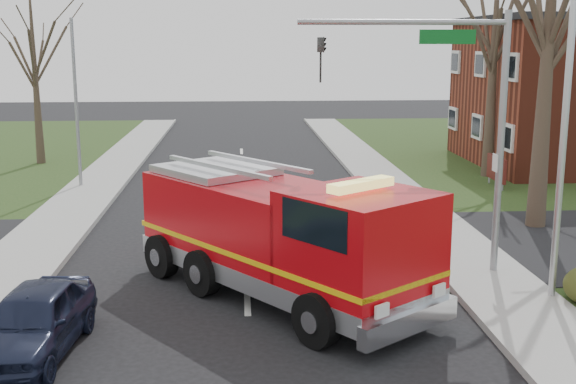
{
  "coord_description": "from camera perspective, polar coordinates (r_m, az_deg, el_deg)",
  "views": [
    {
      "loc": [
        -0.15,
        -16.27,
        6.01
      ],
      "look_at": [
        1.18,
        3.01,
        2.0
      ],
      "focal_mm": 45.0,
      "sensor_mm": 36.0,
      "label": 1
    }
  ],
  "objects": [
    {
      "name": "ground",
      "position": [
        17.35,
        -3.23,
        -8.57
      ],
      "size": [
        120.0,
        120.0,
        0.0
      ],
      "primitive_type": "plane",
      "color": "black",
      "rests_on": "ground"
    },
    {
      "name": "sidewalk_right",
      "position": [
        18.45,
        16.58,
        -7.55
      ],
      "size": [
        2.4,
        80.0,
        0.15
      ],
      "primitive_type": "cube",
      "color": "gray",
      "rests_on": "ground"
    },
    {
      "name": "health_center_sign",
      "position": [
        31.11,
        16.15,
        1.76
      ],
      "size": [
        0.12,
        2.0,
        1.4
      ],
      "color": "#4E1612",
      "rests_on": "ground"
    },
    {
      "name": "bare_tree_far",
      "position": [
        33.2,
        16.04,
        12.1
      ],
      "size": [
        5.25,
        5.25,
        10.5
      ],
      "color": "#3B2B23",
      "rests_on": "ground"
    },
    {
      "name": "bare_tree_left",
      "position": [
        37.59,
        -19.47,
        10.38
      ],
      "size": [
        4.5,
        4.5,
        9.0
      ],
      "color": "#3B2B23",
      "rests_on": "ground"
    },
    {
      "name": "traffic_signal_mast",
      "position": [
        18.61,
        12.92,
        7.41
      ],
      "size": [
        5.29,
        0.18,
        6.8
      ],
      "color": "gray",
      "rests_on": "ground"
    },
    {
      "name": "streetlight_pole",
      "position": [
        17.44,
        20.92,
        6.16
      ],
      "size": [
        1.48,
        0.16,
        8.4
      ],
      "color": "#B7BABF",
      "rests_on": "ground"
    },
    {
      "name": "utility_pole_far",
      "position": [
        31.09,
        -16.39,
        6.62
      ],
      "size": [
        0.14,
        0.14,
        7.0
      ],
      "primitive_type": "cylinder",
      "color": "gray",
      "rests_on": "ground"
    },
    {
      "name": "fire_engine",
      "position": [
        17.08,
        -0.5,
        -3.72
      ],
      "size": [
        7.01,
        8.04,
        3.23
      ],
      "rotation": [
        0.0,
        0.0,
        0.65
      ],
      "color": "#AF080E",
      "rests_on": "ground"
    },
    {
      "name": "parked_car_maroon",
      "position": [
        15.12,
        -19.48,
        -9.61
      ],
      "size": [
        1.99,
        4.14,
        1.36
      ],
      "primitive_type": "imported",
      "rotation": [
        0.0,
        0.0,
        -0.1
      ],
      "color": "#161B30",
      "rests_on": "ground"
    }
  ]
}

